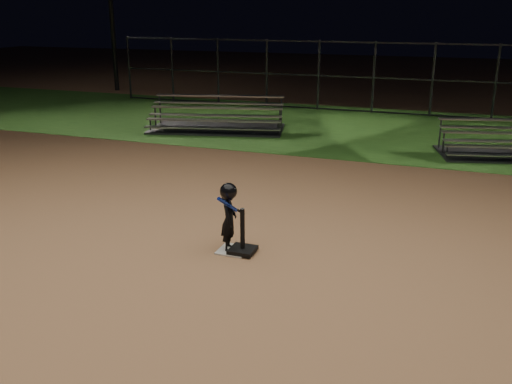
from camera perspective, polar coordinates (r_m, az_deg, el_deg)
name	(u,v)px	position (r m, az deg, el deg)	size (l,w,h in m)	color
ground	(233,251)	(8.71, -2.29, -5.98)	(80.00, 80.00, 0.00)	#AC774E
grass_strip	(356,128)	(17.96, 10.05, 6.35)	(60.00, 8.00, 0.01)	#2D5D1E
home_plate	(233,250)	(8.71, -2.29, -5.91)	(0.45, 0.45, 0.02)	beige
batting_tee	(243,244)	(8.58, -1.36, -5.30)	(0.38, 0.38, 0.69)	black
child_batter	(229,215)	(8.54, -2.76, -2.34)	(0.40, 0.60, 1.08)	black
bleacher_left	(217,124)	(17.47, -3.99, 6.92)	(4.39, 2.86, 0.99)	#A2A2A6
bleacher_right	(511,150)	(15.61, 24.42, 3.92)	(3.81, 2.52, 0.86)	#BBBABF
backstop_fence	(374,78)	(20.70, 11.81, 11.24)	(20.08, 0.08, 2.50)	#38383D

